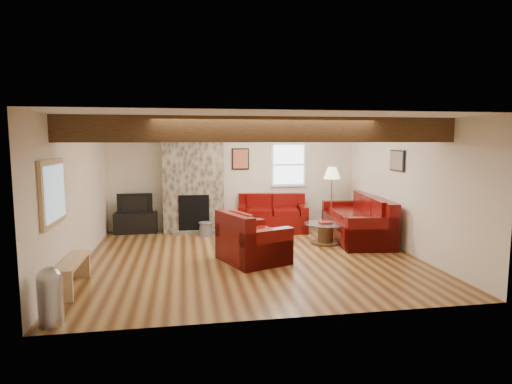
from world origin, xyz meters
TOP-DOWN VIEW (x-y plane):
  - room at (0.00, 0.00)m, footprint 8.00×8.00m
  - oak_beam at (0.00, -1.25)m, footprint 6.00×0.36m
  - chimney_breast at (-1.00, 2.49)m, footprint 1.40×0.67m
  - back_window at (1.35, 2.71)m, footprint 0.90×0.08m
  - hatch_window at (-2.96, -1.50)m, footprint 0.08×1.00m
  - ceiling_dome at (0.90, 0.90)m, footprint 0.40×0.40m
  - artwork_back at (0.15, 2.71)m, footprint 0.42×0.06m
  - artwork_right at (2.96, 0.30)m, footprint 0.06×0.55m
  - sofa_three at (2.48, 1.11)m, footprint 1.29×2.52m
  - loveseat at (0.84, 2.23)m, footprint 1.75×1.17m
  - armchair_red at (-0.02, -0.24)m, footprint 1.31×1.39m
  - coffee_table at (1.68, 0.79)m, footprint 0.89×0.89m
  - tv_cabinet at (-2.34, 2.53)m, footprint 0.97×0.39m
  - television at (-2.34, 2.53)m, footprint 0.79×0.10m
  - floor_lamp at (2.21, 1.94)m, footprint 0.39×0.39m
  - pine_bench at (-2.83, -1.24)m, footprint 0.27×1.15m
  - pedal_bin at (-2.77, -2.49)m, footprint 0.32×0.32m
  - coal_bucket at (-0.75, 1.96)m, footprint 0.34×0.34m

SIDE VIEW (x-z plane):
  - coal_bucket at x=-0.75m, z-range 0.00..0.32m
  - pine_bench at x=-2.83m, z-range 0.00..0.43m
  - coffee_table at x=1.68m, z-range -0.01..0.45m
  - tv_cabinet at x=-2.34m, z-range 0.00..0.48m
  - pedal_bin at x=-2.77m, z-range 0.00..0.71m
  - loveseat at x=0.84m, z-range 0.00..0.86m
  - armchair_red at x=-0.02m, z-range 0.00..0.90m
  - sofa_three at x=2.48m, z-range 0.00..0.94m
  - television at x=-2.34m, z-range 0.48..0.94m
  - chimney_breast at x=-1.00m, z-range -0.03..2.47m
  - room at x=0.00m, z-range -2.75..5.25m
  - floor_lamp at x=2.21m, z-range 0.54..2.07m
  - hatch_window at x=-2.96m, z-range 1.00..1.90m
  - back_window at x=1.35m, z-range 1.00..2.10m
  - artwork_back at x=0.15m, z-range 1.44..1.96m
  - artwork_right at x=2.96m, z-range 1.54..1.96m
  - oak_beam at x=0.00m, z-range 2.12..2.50m
  - ceiling_dome at x=0.90m, z-range 2.35..2.53m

